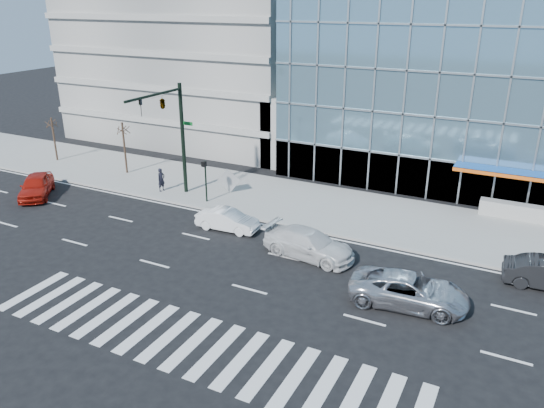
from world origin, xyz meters
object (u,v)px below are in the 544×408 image
Objects in this scene: silver_suv at (409,290)px; red_sedan at (36,186)px; white_suv at (309,244)px; traffic_signal at (169,115)px; tilted_panel at (229,181)px; street_tree_near at (123,129)px; ped_signal_post at (205,175)px; street_tree_far at (52,123)px; pedestrian at (161,180)px; white_sedan at (228,220)px.

red_sedan is (-27.83, 2.34, 0.04)m from silver_suv.
silver_suv is 1.04× the size of white_suv.
traffic_signal is 1.43× the size of silver_suv.
traffic_signal is 1.68× the size of red_sedan.
tilted_panel is at bearing -9.39° from red_sedan.
street_tree_near reaches higher than white_suv.
white_suv is (9.71, -4.25, -1.36)m from ped_signal_post.
red_sedan is at bearing -165.27° from tilted_panel.
street_tree_far is 28.18m from white_suv.
white_suv is (19.21, -6.80, -3.00)m from street_tree_near.
pedestrian reaches higher than white_suv.
tilted_panel is at bearing -0.63° from street_tree_far.
white_sedan is at bearing -33.62° from red_sedan.
white_sedan is at bearing 86.78° from white_suv.
street_tree_near is (-9.50, 2.56, 1.64)m from ped_signal_post.
ped_signal_post is at bearing -114.50° from tilted_panel.
white_suv is 21.61m from red_sedan.
traffic_signal is at bearing -102.51° from pedestrian.
pedestrian reaches higher than white_sedan.
ped_signal_post is at bearing 8.52° from traffic_signal.
tilted_panel is at bearing 27.11° from white_sedan.
ped_signal_post is at bearing 45.95° from white_sedan.
pedestrian reaches higher than silver_suv.
street_tree_near is 0.89× the size of red_sedan.
tilted_panel is at bearing -1.15° from street_tree_near.
ped_signal_post is 2.31× the size of tilted_panel.
traffic_signal is 11.55m from red_sedan.
white_sedan is 8.65m from pedestrian.
street_tree_far reaches higher than tilted_panel.
pedestrian is at bearing -9.43° from street_tree_far.
street_tree_near is at bearing 164.94° from ped_signal_post.
street_tree_near reaches higher than silver_suv.
traffic_signal reaches higher than red_sedan.
silver_suv is at bearing -19.05° from traffic_signal.
street_tree_far is 2.98× the size of tilted_panel.
silver_suv is (18.43, -6.36, -5.39)m from traffic_signal.
silver_suv is at bearing -109.73° from white_sedan.
traffic_signal reaches higher than street_tree_far.
tilted_panel is at bearing 42.94° from traffic_signal.
ped_signal_post is at bearing -15.06° from street_tree_near.
traffic_signal is at bearing 62.22° from white_sedan.
street_tree_far reaches higher than white_suv.
silver_suv is (33.43, -9.29, -2.67)m from street_tree_far.
ped_signal_post is 5.11m from white_sedan.
white_suv is at bearing 61.91° from silver_suv.
ped_signal_post reaches higher than tilted_panel.
traffic_signal is 2.07× the size of street_tree_far.
traffic_signal is 4.75m from ped_signal_post.
street_tree_near is at bearing 0.00° from street_tree_far.
white_sedan is at bearing -103.42° from pedestrian.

